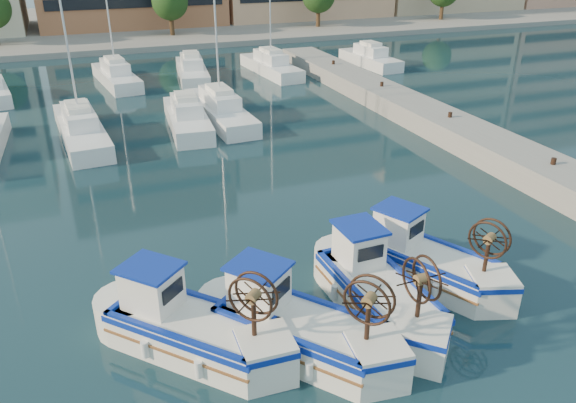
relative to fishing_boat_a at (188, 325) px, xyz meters
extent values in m
plane|color=#1B3B46|center=(5.34, -0.73, -0.87)|extent=(300.00, 300.00, 0.00)
cube|color=gray|center=(18.34, 7.27, -0.27)|extent=(3.00, 60.00, 1.20)
cube|color=gray|center=(5.34, 66.27, -0.57)|extent=(180.00, 40.00, 0.60)
cylinder|color=#3F2B19|center=(9.34, 52.77, 0.63)|extent=(0.50, 0.50, 3.00)
sphere|color=#224518|center=(9.34, 52.77, 3.33)|extent=(4.00, 4.00, 4.00)
cylinder|color=#3F2B19|center=(27.34, 52.77, 0.63)|extent=(0.50, 0.50, 3.00)
cylinder|color=#3F2B19|center=(45.34, 52.77, 0.63)|extent=(0.50, 0.50, 3.00)
cube|color=white|center=(-1.99, 20.55, -0.37)|extent=(2.96, 9.84, 1.00)
cylinder|color=silver|center=(-1.99, 20.55, 5.13)|extent=(0.12, 0.12, 11.00)
cube|color=white|center=(4.26, 20.51, -0.37)|extent=(2.87, 8.25, 1.00)
cube|color=white|center=(6.61, 21.52, -0.37)|extent=(2.56, 9.69, 1.00)
cylinder|color=silver|center=(6.61, 21.52, 5.13)|extent=(0.12, 0.12, 11.00)
cube|color=white|center=(1.29, 33.76, -0.37)|extent=(3.24, 8.78, 1.00)
cylinder|color=silver|center=(1.29, 33.76, 5.13)|extent=(0.12, 0.12, 11.00)
cube|color=white|center=(7.40, 33.61, -0.37)|extent=(3.37, 9.03, 1.00)
cube|color=white|center=(14.14, 32.95, -0.37)|extent=(2.89, 9.09, 1.00)
cylinder|color=silver|center=(14.14, 32.95, 5.13)|extent=(0.12, 0.12, 11.00)
cube|color=white|center=(23.66, 32.67, -0.37)|extent=(2.70, 7.77, 1.00)
cube|color=white|center=(0.11, -0.12, -0.29)|extent=(4.65, 4.80, 1.17)
cube|color=#0B2593|center=(0.11, -0.12, 0.16)|extent=(4.79, 4.94, 0.18)
cube|color=#1B84D6|center=(0.11, -0.12, 0.09)|extent=(4.01, 4.15, 0.07)
cube|color=white|center=(-0.80, 0.86, 0.91)|extent=(1.88, 1.90, 1.23)
cube|color=#0B2593|center=(-0.80, 0.86, 1.58)|extent=(2.12, 2.13, 0.09)
cylinder|color=#331E14|center=(1.47, -1.59, 0.95)|extent=(0.13, 0.13, 1.29)
cylinder|color=brown|center=(1.47, -1.59, 1.64)|extent=(0.47, 0.47, 0.31)
torus|color=#331E14|center=(1.35, -1.70, 1.64)|extent=(0.94, 1.01, 1.30)
torus|color=#331E14|center=(1.59, -1.48, 1.64)|extent=(0.94, 1.01, 1.30)
cube|color=white|center=(2.91, -1.23, -0.28)|extent=(4.51, 4.94, 1.18)
cube|color=#0B2593|center=(2.91, -1.23, 0.17)|extent=(4.64, 5.09, 0.18)
cube|color=#1B84D6|center=(2.91, -1.23, 0.09)|extent=(3.87, 4.30, 0.07)
cube|color=white|center=(2.08, -0.17, 0.92)|extent=(1.87, 1.91, 1.23)
cube|color=#0B2593|center=(2.08, -0.17, 1.60)|extent=(2.11, 2.14, 0.09)
cylinder|color=#331E14|center=(4.17, -2.81, 0.96)|extent=(0.13, 0.13, 1.30)
cylinder|color=brown|center=(4.17, -2.81, 1.65)|extent=(0.48, 0.47, 0.31)
torus|color=#331E14|center=(4.04, -2.91, 1.65)|extent=(0.88, 1.08, 1.31)
torus|color=#331E14|center=(4.30, -2.70, 1.65)|extent=(0.88, 1.08, 1.31)
cube|color=white|center=(5.88, -0.45, -0.29)|extent=(2.15, 4.74, 1.17)
cube|color=#0B2593|center=(5.88, -0.45, 0.16)|extent=(2.21, 4.88, 0.18)
cube|color=#1B84D6|center=(5.88, -0.45, 0.09)|extent=(1.69, 4.26, 0.07)
cube|color=white|center=(5.84, 0.88, 0.91)|extent=(1.27, 1.49, 1.23)
cube|color=#0B2593|center=(5.84, 0.88, 1.58)|extent=(1.44, 1.66, 0.09)
cylinder|color=#331E14|center=(5.95, -2.46, 0.95)|extent=(0.13, 0.13, 1.29)
cylinder|color=brown|center=(5.95, -2.46, 1.64)|extent=(0.37, 0.32, 0.31)
torus|color=#331E14|center=(5.78, -2.46, 1.64)|extent=(0.12, 1.31, 1.30)
torus|color=#331E14|center=(6.11, -2.45, 1.64)|extent=(0.12, 1.31, 1.30)
cube|color=white|center=(8.41, 0.57, -0.31)|extent=(3.73, 4.89, 1.13)
cube|color=#0B2593|center=(8.41, 0.57, 0.12)|extent=(3.84, 5.03, 0.17)
cube|color=#1B84D6|center=(8.41, 0.57, 0.05)|extent=(3.15, 4.30, 0.06)
cube|color=white|center=(7.83, 1.72, 0.84)|extent=(1.68, 1.77, 1.18)
cube|color=#0B2593|center=(7.83, 1.72, 1.49)|extent=(1.89, 1.99, 0.09)
cylinder|color=#331E14|center=(9.27, -1.16, 0.88)|extent=(0.13, 0.13, 1.24)
cylinder|color=brown|center=(9.27, -1.16, 1.54)|extent=(0.44, 0.42, 0.30)
torus|color=#331E14|center=(9.12, -1.23, 1.54)|extent=(0.63, 1.16, 1.25)
torus|color=#331E14|center=(9.41, -1.09, 1.54)|extent=(0.63, 1.16, 1.25)
camera|label=1|loc=(-1.98, -13.04, 10.02)|focal=35.00mm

